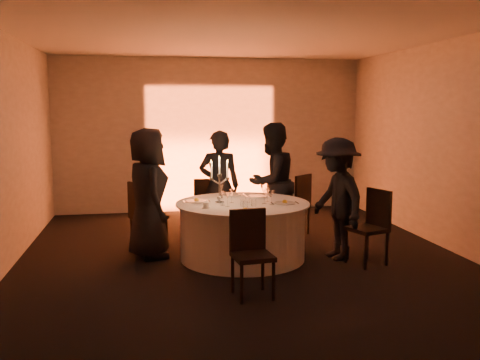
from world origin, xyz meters
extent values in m
plane|color=black|center=(0.00, 0.00, 0.00)|extent=(7.00, 7.00, 0.00)
plane|color=white|center=(0.00, 0.00, 3.00)|extent=(7.00, 7.00, 0.00)
plane|color=#ADA9A1|center=(0.00, 3.50, 1.50)|extent=(7.00, 0.00, 7.00)
plane|color=#ADA9A1|center=(0.00, -3.50, 1.50)|extent=(7.00, 0.00, 7.00)
plane|color=#ADA9A1|center=(-3.00, 0.00, 1.50)|extent=(0.00, 7.00, 7.00)
plane|color=#ADA9A1|center=(3.00, 0.00, 1.50)|extent=(0.00, 7.00, 7.00)
cube|color=black|center=(0.00, 3.20, 0.05)|extent=(0.25, 0.12, 0.10)
cylinder|color=black|center=(0.00, 0.00, 0.01)|extent=(0.60, 0.60, 0.03)
cylinder|color=black|center=(0.00, 0.00, 0.38)|extent=(0.20, 0.20, 0.75)
cylinder|color=silver|center=(0.00, 0.00, 0.38)|extent=(1.68, 1.68, 0.75)
cylinder|color=silver|center=(0.00, 0.00, 0.76)|extent=(1.80, 1.80, 0.02)
cube|color=black|center=(-1.25, 0.76, 0.47)|extent=(0.59, 0.59, 0.05)
cube|color=black|center=(-1.41, 0.65, 0.74)|extent=(0.26, 0.39, 0.49)
cylinder|color=black|center=(-0.99, 0.69, 0.23)|extent=(0.04, 0.04, 0.46)
cylinder|color=black|center=(-1.18, 1.01, 0.23)|extent=(0.04, 0.04, 0.46)
cylinder|color=black|center=(-1.31, 0.50, 0.23)|extent=(0.04, 0.04, 0.46)
cylinder|color=black|center=(-1.50, 0.82, 0.23)|extent=(0.04, 0.04, 0.46)
cube|color=black|center=(-0.29, 1.80, 0.42)|extent=(0.44, 0.44, 0.05)
cube|color=black|center=(-0.31, 1.63, 0.66)|extent=(0.39, 0.10, 0.44)
cylinder|color=black|center=(-0.10, 1.94, 0.21)|extent=(0.04, 0.04, 0.41)
cylinder|color=black|center=(-0.42, 1.99, 0.21)|extent=(0.04, 0.04, 0.41)
cylinder|color=black|center=(-0.15, 1.61, 0.21)|extent=(0.04, 0.04, 0.41)
cylinder|color=black|center=(-0.48, 1.66, 0.21)|extent=(0.04, 0.04, 0.41)
cube|color=black|center=(1.04, 1.20, 0.47)|extent=(0.61, 0.61, 0.05)
cube|color=black|center=(1.17, 1.06, 0.74)|extent=(0.35, 0.31, 0.49)
cylinder|color=black|center=(1.06, 1.46, 0.23)|extent=(0.04, 0.04, 0.46)
cylinder|color=black|center=(0.78, 1.22, 0.23)|extent=(0.04, 0.04, 0.46)
cylinder|color=black|center=(1.30, 1.18, 0.23)|extent=(0.04, 0.04, 0.46)
cylinder|color=black|center=(1.02, 0.94, 0.23)|extent=(0.04, 0.04, 0.46)
cube|color=black|center=(1.54, -0.56, 0.47)|extent=(0.55, 0.55, 0.05)
cube|color=black|center=(1.73, -0.49, 0.73)|extent=(0.18, 0.42, 0.49)
cylinder|color=black|center=(1.31, -0.45, 0.23)|extent=(0.04, 0.04, 0.46)
cylinder|color=black|center=(1.43, -0.79, 0.23)|extent=(0.04, 0.04, 0.46)
cylinder|color=black|center=(1.65, -0.32, 0.23)|extent=(0.04, 0.04, 0.46)
cylinder|color=black|center=(1.78, -0.67, 0.23)|extent=(0.04, 0.04, 0.46)
cube|color=black|center=(-0.16, -1.49, 0.45)|extent=(0.45, 0.45, 0.05)
cube|color=black|center=(-0.18, -1.30, 0.70)|extent=(0.41, 0.08, 0.47)
cylinder|color=black|center=(-0.32, -1.68, 0.22)|extent=(0.04, 0.04, 0.44)
cylinder|color=black|center=(0.03, -1.64, 0.22)|extent=(0.04, 0.04, 0.44)
cylinder|color=black|center=(-0.36, -1.33, 0.22)|extent=(0.04, 0.04, 0.44)
cylinder|color=black|center=(-0.01, -1.29, 0.22)|extent=(0.04, 0.04, 0.44)
imported|color=black|center=(-1.25, 0.29, 0.89)|extent=(0.74, 0.97, 1.77)
imported|color=black|center=(-0.17, 1.06, 0.85)|extent=(0.68, 0.50, 1.70)
imported|color=black|center=(0.62, 0.92, 0.91)|extent=(1.12, 1.06, 1.81)
imported|color=black|center=(1.26, -0.22, 0.82)|extent=(0.78, 1.15, 1.64)
cylinder|color=white|center=(-0.60, 0.18, 0.78)|extent=(0.28, 0.28, 0.01)
cube|color=#B8B8BD|center=(-0.77, 0.18, 0.78)|extent=(0.01, 0.17, 0.01)
cube|color=#B8B8BD|center=(-0.43, 0.18, 0.78)|extent=(0.02, 0.17, 0.01)
sphere|color=yellow|center=(-0.60, 0.18, 0.82)|extent=(0.07, 0.07, 0.07)
cylinder|color=white|center=(-0.04, 0.61, 0.78)|extent=(0.26, 0.26, 0.01)
cube|color=#B8B8BD|center=(-0.21, 0.61, 0.78)|extent=(0.02, 0.17, 0.01)
cube|color=#B8B8BD|center=(0.13, 0.61, 0.78)|extent=(0.02, 0.17, 0.01)
cylinder|color=white|center=(0.31, 0.43, 0.78)|extent=(0.27, 0.27, 0.01)
cube|color=#B8B8BD|center=(0.14, 0.43, 0.78)|extent=(0.02, 0.17, 0.01)
cube|color=#B8B8BD|center=(0.48, 0.43, 0.78)|extent=(0.02, 0.17, 0.01)
cylinder|color=white|center=(0.54, -0.17, 0.78)|extent=(0.28, 0.28, 0.01)
cube|color=#B8B8BD|center=(0.37, -0.17, 0.78)|extent=(0.02, 0.17, 0.01)
cube|color=#B8B8BD|center=(0.71, -0.17, 0.78)|extent=(0.01, 0.17, 0.01)
sphere|color=yellow|center=(0.54, -0.17, 0.82)|extent=(0.07, 0.07, 0.07)
cylinder|color=white|center=(-0.08, -0.62, 0.78)|extent=(0.26, 0.26, 0.01)
cube|color=#B8B8BD|center=(-0.25, -0.62, 0.78)|extent=(0.02, 0.17, 0.01)
cube|color=#B8B8BD|center=(0.09, -0.62, 0.78)|extent=(0.01, 0.17, 0.01)
sphere|color=yellow|center=(-0.08, -0.62, 0.82)|extent=(0.07, 0.07, 0.07)
cylinder|color=white|center=(-0.53, -0.30, 0.77)|extent=(0.11, 0.11, 0.01)
cylinder|color=white|center=(-0.53, -0.30, 0.81)|extent=(0.07, 0.07, 0.06)
cylinder|color=white|center=(-0.31, 0.00, 0.78)|extent=(0.13, 0.13, 0.02)
sphere|color=white|center=(-0.31, 0.00, 0.84)|extent=(0.07, 0.07, 0.07)
cylinder|color=white|center=(-0.31, 0.00, 0.97)|extent=(0.03, 0.03, 0.33)
cylinder|color=white|center=(-0.31, 0.00, 1.15)|extent=(0.06, 0.06, 0.03)
cylinder|color=white|center=(-0.31, 0.00, 1.26)|extent=(0.02, 0.02, 0.22)
cone|color=orange|center=(-0.31, 0.00, 1.39)|extent=(0.02, 0.02, 0.03)
cylinder|color=white|center=(-0.37, 0.00, 1.07)|extent=(0.12, 0.02, 0.08)
cylinder|color=white|center=(-0.42, 0.00, 1.10)|extent=(0.05, 0.05, 0.03)
cylinder|color=white|center=(-0.42, 0.00, 1.21)|extent=(0.02, 0.02, 0.22)
cone|color=orange|center=(-0.42, 0.00, 1.34)|extent=(0.02, 0.02, 0.03)
cylinder|color=white|center=(-0.26, 0.00, 1.07)|extent=(0.12, 0.02, 0.08)
cylinder|color=white|center=(-0.20, 0.00, 1.10)|extent=(0.05, 0.05, 0.03)
cylinder|color=white|center=(-0.20, 0.00, 1.21)|extent=(0.02, 0.02, 0.22)
cone|color=orange|center=(-0.20, 0.00, 1.34)|extent=(0.02, 0.02, 0.03)
cylinder|color=silver|center=(0.27, -0.12, 0.77)|extent=(0.06, 0.06, 0.01)
cylinder|color=silver|center=(0.27, -0.12, 0.83)|extent=(0.01, 0.01, 0.10)
cone|color=silver|center=(0.27, -0.12, 0.92)|extent=(0.07, 0.07, 0.09)
cylinder|color=silver|center=(-0.30, -0.16, 0.77)|extent=(0.06, 0.06, 0.01)
cylinder|color=silver|center=(-0.30, -0.16, 0.83)|extent=(0.01, 0.01, 0.10)
cone|color=silver|center=(-0.30, -0.16, 0.92)|extent=(0.07, 0.07, 0.09)
cylinder|color=silver|center=(0.35, -0.23, 0.77)|extent=(0.06, 0.06, 0.01)
cylinder|color=silver|center=(0.35, -0.23, 0.83)|extent=(0.01, 0.01, 0.10)
cone|color=silver|center=(0.35, -0.23, 0.92)|extent=(0.07, 0.07, 0.09)
cylinder|color=silver|center=(0.34, 0.01, 0.77)|extent=(0.06, 0.06, 0.01)
cylinder|color=silver|center=(0.34, 0.01, 0.83)|extent=(0.01, 0.01, 0.10)
cone|color=silver|center=(0.34, 0.01, 0.92)|extent=(0.07, 0.07, 0.09)
cylinder|color=silver|center=(-0.25, -0.25, 0.77)|extent=(0.06, 0.06, 0.01)
cylinder|color=silver|center=(-0.25, -0.25, 0.83)|extent=(0.01, 0.01, 0.10)
cone|color=silver|center=(-0.25, -0.25, 0.92)|extent=(0.07, 0.07, 0.09)
cylinder|color=silver|center=(-0.15, 0.01, 0.77)|extent=(0.06, 0.06, 0.01)
cylinder|color=silver|center=(-0.15, 0.01, 0.83)|extent=(0.01, 0.01, 0.10)
cone|color=silver|center=(-0.15, 0.01, 0.92)|extent=(0.07, 0.07, 0.09)
cylinder|color=silver|center=(-0.23, 0.40, 0.77)|extent=(0.06, 0.06, 0.01)
cylinder|color=silver|center=(-0.23, 0.40, 0.83)|extent=(0.01, 0.01, 0.10)
cone|color=silver|center=(-0.23, 0.40, 0.92)|extent=(0.07, 0.07, 0.09)
cylinder|color=silver|center=(-0.03, -0.37, 0.82)|extent=(0.07, 0.07, 0.09)
cylinder|color=silver|center=(-0.05, -0.28, 0.82)|extent=(0.07, 0.07, 0.09)
cylinder|color=silver|center=(0.06, -0.03, 0.82)|extent=(0.07, 0.07, 0.09)
cylinder|color=silver|center=(0.09, -0.28, 0.82)|extent=(0.07, 0.07, 0.09)
camera|label=1|loc=(-1.28, -6.96, 2.04)|focal=40.00mm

